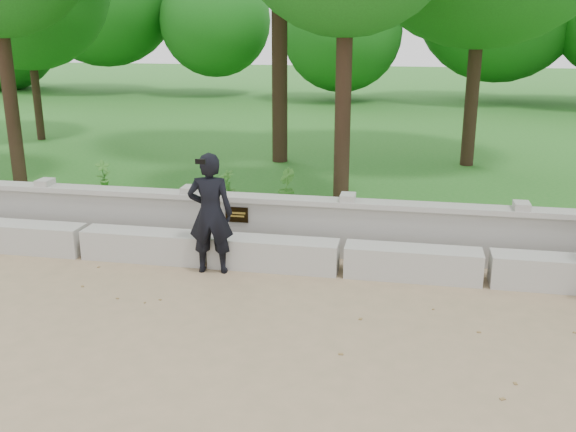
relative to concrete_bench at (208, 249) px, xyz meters
name	(u,v)px	position (x,y,z in m)	size (l,w,h in m)	color
ground	(161,318)	(0.00, -1.90, -0.22)	(80.00, 80.00, 0.00)	#9B815F
lawn	(321,130)	(0.00, 12.10, -0.10)	(40.00, 22.00, 0.25)	#226A1D
concrete_bench	(208,249)	(0.00, 0.00, 0.00)	(11.90, 0.45, 0.45)	#A8A69F
parapet_wall	(221,221)	(0.00, 0.70, 0.24)	(12.50, 0.35, 0.90)	#9E9C95
man_main	(210,213)	(0.15, -0.29, 0.65)	(0.69, 0.62, 1.76)	black
shrub_a	(103,174)	(-3.19, 3.10, 0.31)	(0.30, 0.20, 0.57)	#40842C
shrub_b	(286,187)	(0.69, 2.53, 0.37)	(0.37, 0.30, 0.68)	#40842C
shrub_d	(226,187)	(-0.42, 2.48, 0.33)	(0.35, 0.31, 0.62)	#40842C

